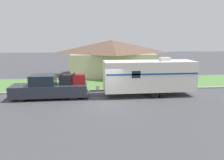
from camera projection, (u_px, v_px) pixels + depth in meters
name	position (u px, v px, depth m)	size (l,w,h in m)	color
ground_plane	(107.00, 103.00, 16.53)	(120.00, 120.00, 0.00)	#47474C
curb_strip	(103.00, 90.00, 20.17)	(80.00, 0.30, 0.14)	#999993
lawn_strip	(101.00, 83.00, 23.74)	(80.00, 7.00, 0.03)	#568442
house_across_street	(111.00, 57.00, 28.82)	(11.18, 7.33, 4.58)	beige
pickup_truck	(51.00, 87.00, 17.69)	(6.12, 1.97, 2.05)	black
travel_trailer	(149.00, 76.00, 18.48)	(8.80, 2.38, 3.23)	black
mailbox	(116.00, 78.00, 21.14)	(0.48, 0.20, 1.31)	brown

